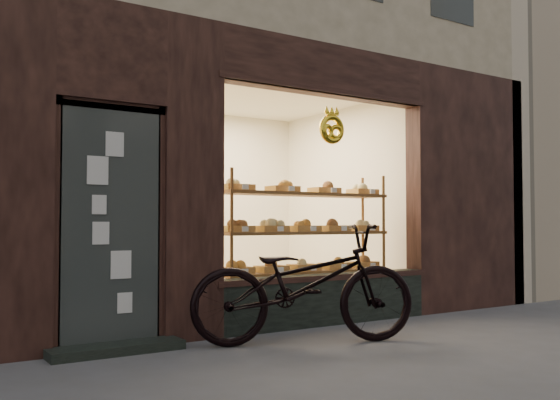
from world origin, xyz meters
TOP-DOWN VIEW (x-y plane):
  - ground at (0.00, 0.00)m, footprint 90.00×90.00m
  - neighbor_right at (9.60, 5.50)m, footprint 12.00×7.00m
  - display_shelf at (0.45, 2.55)m, footprint 2.20×0.45m
  - bicycle at (-0.41, 1.35)m, footprint 2.23×1.46m

SIDE VIEW (x-z plane):
  - ground at x=0.00m, z-range 0.00..0.00m
  - bicycle at x=-0.41m, z-range 0.00..1.11m
  - display_shelf at x=0.45m, z-range 0.01..1.71m
  - neighbor_right at x=9.60m, z-range 0.00..9.00m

